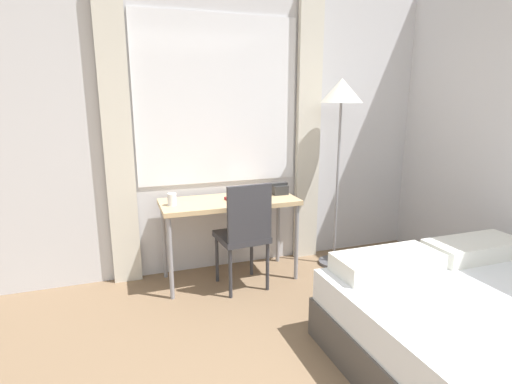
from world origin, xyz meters
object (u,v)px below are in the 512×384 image
desk (229,207)px  mug (172,200)px  desk_chair (245,230)px  standing_lamp (341,107)px  telephone (279,189)px  book (240,198)px

desk → mug: 0.52m
desk → desk_chair: (0.06, -0.25, -0.14)m
standing_lamp → telephone: size_ratio=11.47×
standing_lamp → mug: bearing=-179.9°
telephone → book: bearing=-166.8°
desk → standing_lamp: 1.38m
desk_chair → mug: size_ratio=9.11×
desk → book: (0.09, -0.04, 0.08)m
telephone → mug: telephone is taller
desk → book: size_ratio=4.62×
standing_lamp → book: (-0.98, -0.01, -0.79)m
desk → book: 0.13m
desk → desk_chair: size_ratio=1.27×
mug → desk: bearing=3.6°
desk → telephone: (0.50, 0.06, 0.12)m
desk_chair → mug: bearing=153.8°
desk_chair → desk: bearing=98.4°
book → mug: 0.59m
standing_lamp → book: standing_lamp is taller
desk_chair → telephone: (0.44, 0.31, 0.26)m
desk_chair → standing_lamp: standing_lamp is taller
standing_lamp → mug: size_ratio=17.28×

